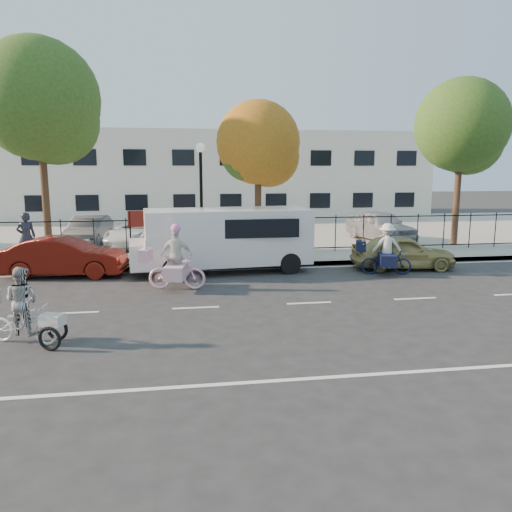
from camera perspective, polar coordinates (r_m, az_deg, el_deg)
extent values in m
plane|color=#333334|center=(12.95, -6.91, -5.92)|extent=(120.00, 120.00, 0.00)
cube|color=#A8A399|center=(17.85, -7.47, -1.27)|extent=(60.00, 0.10, 0.15)
cube|color=#A8A399|center=(18.88, -7.55, -0.65)|extent=(60.00, 2.20, 0.15)
cube|color=#A8A399|center=(27.67, -7.99, 2.72)|extent=(60.00, 15.60, 0.15)
cube|color=silver|center=(37.46, -8.35, 9.08)|extent=(34.00, 10.00, 6.00)
cylinder|color=black|center=(19.32, -6.26, 5.83)|extent=(0.12, 0.12, 4.00)
sphere|color=white|center=(19.29, -6.38, 12.21)|extent=(0.36, 0.36, 0.36)
cylinder|color=black|center=(19.50, -14.15, 2.37)|extent=(0.06, 0.06, 1.80)
cylinder|color=black|center=(19.45, -12.09, 2.43)|extent=(0.06, 0.06, 1.80)
cube|color=#59140F|center=(19.40, -13.19, 4.16)|extent=(0.85, 0.04, 0.60)
imported|color=white|center=(11.30, -25.04, -7.08)|extent=(1.62, 1.03, 0.80)
imported|color=silver|center=(11.17, -25.23, -4.64)|extent=(0.83, 0.74, 1.40)
torus|color=black|center=(10.67, -22.53, -8.72)|extent=(0.49, 0.24, 0.50)
torus|color=black|center=(11.25, -21.79, -7.72)|extent=(0.49, 0.24, 0.50)
cube|color=white|center=(10.88, -22.25, -6.78)|extent=(0.53, 0.45, 0.22)
imported|color=#FFC2D7|center=(14.88, -9.03, -1.87)|extent=(1.75, 0.81, 1.02)
imported|color=silver|center=(14.79, -9.08, 0.09)|extent=(1.00, 0.57, 1.60)
cube|color=#D19FAE|center=(15.00, -12.50, 0.09)|extent=(0.41, 0.61, 0.37)
cone|color=white|center=(14.95, -12.55, 1.32)|extent=(0.12, 0.12, 0.33)
cube|color=#D19FAE|center=(14.87, -9.03, -1.67)|extent=(0.81, 1.41, 0.41)
sphere|color=pink|center=(14.67, -9.16, 3.12)|extent=(0.28, 0.28, 0.28)
imported|color=#101537|center=(17.38, 14.67, -0.62)|extent=(1.74, 0.98, 0.87)
imported|color=silver|center=(17.29, 14.75, 1.13)|extent=(1.09, 0.80, 1.51)
cube|color=black|center=(17.18, 11.89, 1.16)|extent=(0.42, 0.59, 0.35)
cone|color=gold|center=(17.32, 11.71, 1.88)|extent=(0.12, 0.23, 0.31)
cone|color=gold|center=(17.00, 12.12, 1.72)|extent=(0.12, 0.23, 0.31)
cube|color=black|center=(17.36, 14.68, -0.31)|extent=(0.84, 1.34, 0.38)
cube|color=white|center=(17.19, -3.25, 2.30)|extent=(5.72, 2.53, 1.86)
cube|color=white|center=(17.24, -13.34, 0.33)|extent=(0.69, 2.05, 0.82)
cylinder|color=black|center=(16.36, -9.75, -1.34)|extent=(0.74, 0.33, 0.72)
cylinder|color=black|center=(18.14, -9.67, -0.22)|extent=(0.74, 0.33, 0.72)
cylinder|color=black|center=(16.75, 3.76, -0.95)|extent=(0.74, 0.33, 0.72)
cylinder|color=black|center=(18.49, 2.55, 0.10)|extent=(0.74, 0.33, 0.72)
imported|color=#58100A|center=(17.60, -21.01, -0.09)|extent=(4.10, 1.80, 1.31)
imported|color=#A09457|center=(18.42, 16.40, 0.44)|extent=(3.72, 1.87, 1.21)
imported|color=black|center=(20.20, -24.77, 2.02)|extent=(0.77, 0.63, 1.81)
imported|color=white|center=(22.77, -13.24, 2.66)|extent=(3.20, 4.60, 1.17)
imported|color=#47484E|center=(23.52, -18.52, 2.78)|extent=(1.71, 4.00, 1.28)
imported|color=#A5A6AC|center=(24.30, 14.02, 3.40)|extent=(2.41, 4.46, 1.44)
cylinder|color=#442D1D|center=(21.08, -22.96, 6.84)|extent=(0.28, 0.28, 5.33)
sphere|color=#385B1E|center=(21.21, -23.61, 16.11)|extent=(4.57, 4.57, 4.57)
sphere|color=#385B1E|center=(21.21, -21.98, 14.14)|extent=(3.35, 3.35, 3.35)
cylinder|color=#442D1D|center=(20.97, 0.24, 5.81)|extent=(0.28, 0.28, 4.01)
sphere|color=#9F6219|center=(20.94, 0.24, 12.85)|extent=(3.43, 3.43, 3.43)
sphere|color=#9F6219|center=(21.20, 1.51, 11.26)|extent=(2.52, 2.52, 2.52)
cylinder|color=#442D1D|center=(24.04, 21.98, 6.47)|extent=(0.28, 0.28, 4.71)
sphere|color=#385B1E|center=(24.08, 22.46, 13.67)|extent=(4.04, 4.04, 4.04)
sphere|color=#385B1E|center=(24.47, 23.14, 11.97)|extent=(2.96, 2.96, 2.96)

